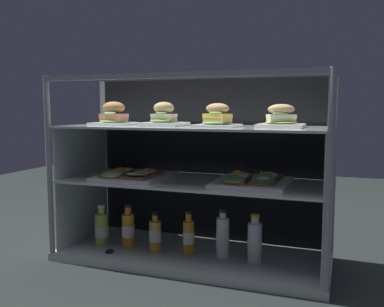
{
  "coord_description": "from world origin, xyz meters",
  "views": [
    {
      "loc": [
        0.71,
        -1.96,
        0.77
      ],
      "look_at": [
        0.0,
        0.0,
        0.54
      ],
      "focal_mm": 39.6,
      "sensor_mm": 36.0,
      "label": 1
    }
  ],
  "objects_px": {
    "juice_bottle_back_right": "(223,237)",
    "juice_bottle_tucked_behind": "(255,242)",
    "open_sandwich_tray_near_right_corner": "(133,175)",
    "plated_roll_sandwich_far_right": "(281,120)",
    "juice_bottle_front_right_end": "(102,228)",
    "kitchen_scissors": "(106,251)",
    "juice_bottle_back_left": "(155,235)",
    "juice_bottle_front_middle": "(189,236)",
    "plated_roll_sandwich_center": "(164,118)",
    "plated_roll_sandwich_mid_right": "(113,116)",
    "juice_bottle_front_second": "(128,229)",
    "plated_roll_sandwich_right_of_center": "(217,118)",
    "open_sandwich_tray_left_of_center": "(252,180)"
  },
  "relations": [
    {
      "from": "juice_bottle_front_right_end",
      "to": "juice_bottle_back_left",
      "type": "distance_m",
      "value": 0.32
    },
    {
      "from": "plated_roll_sandwich_center",
      "to": "juice_bottle_tucked_behind",
      "type": "relative_size",
      "value": 0.88
    },
    {
      "from": "plated_roll_sandwich_center",
      "to": "juice_bottle_tucked_behind",
      "type": "distance_m",
      "value": 0.75
    },
    {
      "from": "plated_roll_sandwich_far_right",
      "to": "open_sandwich_tray_near_right_corner",
      "type": "distance_m",
      "value": 0.8
    },
    {
      "from": "plated_roll_sandwich_mid_right",
      "to": "juice_bottle_tucked_behind",
      "type": "bearing_deg",
      "value": -2.41
    },
    {
      "from": "juice_bottle_tucked_behind",
      "to": "plated_roll_sandwich_far_right",
      "type": "bearing_deg",
      "value": 19.97
    },
    {
      "from": "plated_roll_sandwich_right_of_center",
      "to": "kitchen_scissors",
      "type": "bearing_deg",
      "value": -168.37
    },
    {
      "from": "plated_roll_sandwich_right_of_center",
      "to": "kitchen_scissors",
      "type": "xyz_separation_m",
      "value": [
        -0.55,
        -0.11,
        -0.68
      ]
    },
    {
      "from": "plated_roll_sandwich_right_of_center",
      "to": "juice_bottle_tucked_behind",
      "type": "height_order",
      "value": "plated_roll_sandwich_right_of_center"
    },
    {
      "from": "kitchen_scissors",
      "to": "juice_bottle_front_middle",
      "type": "bearing_deg",
      "value": 17.77
    },
    {
      "from": "juice_bottle_front_second",
      "to": "juice_bottle_front_middle",
      "type": "relative_size",
      "value": 1.03
    },
    {
      "from": "juice_bottle_front_right_end",
      "to": "kitchen_scissors",
      "type": "distance_m",
      "value": 0.16
    },
    {
      "from": "plated_roll_sandwich_center",
      "to": "kitchen_scissors",
      "type": "relative_size",
      "value": 1.32
    },
    {
      "from": "open_sandwich_tray_near_right_corner",
      "to": "juice_bottle_tucked_behind",
      "type": "distance_m",
      "value": 0.7
    },
    {
      "from": "juice_bottle_front_second",
      "to": "juice_bottle_front_middle",
      "type": "distance_m",
      "value": 0.34
    },
    {
      "from": "plated_roll_sandwich_right_of_center",
      "to": "juice_bottle_back_right",
      "type": "height_order",
      "value": "plated_roll_sandwich_right_of_center"
    },
    {
      "from": "open_sandwich_tray_near_right_corner",
      "to": "plated_roll_sandwich_far_right",
      "type": "bearing_deg",
      "value": 3.56
    },
    {
      "from": "juice_bottle_front_right_end",
      "to": "kitchen_scissors",
      "type": "xyz_separation_m",
      "value": [
        0.09,
        -0.11,
        -0.08
      ]
    },
    {
      "from": "plated_roll_sandwich_center",
      "to": "open_sandwich_tray_near_right_corner",
      "type": "bearing_deg",
      "value": -170.25
    },
    {
      "from": "juice_bottle_front_second",
      "to": "juice_bottle_back_right",
      "type": "bearing_deg",
      "value": 1.13
    },
    {
      "from": "juice_bottle_front_right_end",
      "to": "juice_bottle_front_second",
      "type": "bearing_deg",
      "value": 6.35
    },
    {
      "from": "open_sandwich_tray_near_right_corner",
      "to": "juice_bottle_back_right",
      "type": "height_order",
      "value": "open_sandwich_tray_near_right_corner"
    },
    {
      "from": "plated_roll_sandwich_far_right",
      "to": "juice_bottle_back_right",
      "type": "bearing_deg",
      "value": -175.2
    },
    {
      "from": "open_sandwich_tray_near_right_corner",
      "to": "juice_bottle_front_second",
      "type": "relative_size",
      "value": 1.66
    },
    {
      "from": "plated_roll_sandwich_mid_right",
      "to": "plated_roll_sandwich_right_of_center",
      "type": "bearing_deg",
      "value": -3.65
    },
    {
      "from": "juice_bottle_back_left",
      "to": "kitchen_scissors",
      "type": "distance_m",
      "value": 0.26
    },
    {
      "from": "plated_roll_sandwich_right_of_center",
      "to": "juice_bottle_front_middle",
      "type": "distance_m",
      "value": 0.61
    },
    {
      "from": "juice_bottle_back_right",
      "to": "juice_bottle_tucked_behind",
      "type": "relative_size",
      "value": 1.03
    },
    {
      "from": "open_sandwich_tray_near_right_corner",
      "to": "open_sandwich_tray_left_of_center",
      "type": "xyz_separation_m",
      "value": [
        0.61,
        0.03,
        0.0
      ]
    },
    {
      "from": "juice_bottle_tucked_behind",
      "to": "open_sandwich_tray_near_right_corner",
      "type": "bearing_deg",
      "value": -179.3
    },
    {
      "from": "plated_roll_sandwich_center",
      "to": "juice_bottle_tucked_behind",
      "type": "height_order",
      "value": "plated_roll_sandwich_center"
    },
    {
      "from": "plated_roll_sandwich_right_of_center",
      "to": "juice_bottle_front_middle",
      "type": "relative_size",
      "value": 0.91
    },
    {
      "from": "open_sandwich_tray_near_right_corner",
      "to": "juice_bottle_tucked_behind",
      "type": "xyz_separation_m",
      "value": [
        0.64,
        0.01,
        -0.29
      ]
    },
    {
      "from": "plated_roll_sandwich_mid_right",
      "to": "open_sandwich_tray_near_right_corner",
      "type": "bearing_deg",
      "value": -17.08
    },
    {
      "from": "plated_roll_sandwich_mid_right",
      "to": "open_sandwich_tray_near_right_corner",
      "type": "height_order",
      "value": "plated_roll_sandwich_mid_right"
    },
    {
      "from": "juice_bottle_tucked_behind",
      "to": "plated_roll_sandwich_mid_right",
      "type": "bearing_deg",
      "value": 177.59
    },
    {
      "from": "juice_bottle_tucked_behind",
      "to": "juice_bottle_back_right",
      "type": "bearing_deg",
      "value": 174.36
    },
    {
      "from": "plated_roll_sandwich_center",
      "to": "kitchen_scissors",
      "type": "distance_m",
      "value": 0.74
    },
    {
      "from": "plated_roll_sandwich_center",
      "to": "juice_bottle_front_middle",
      "type": "bearing_deg",
      "value": -4.53
    },
    {
      "from": "open_sandwich_tray_near_right_corner",
      "to": "juice_bottle_back_left",
      "type": "distance_m",
      "value": 0.33
    },
    {
      "from": "juice_bottle_back_right",
      "to": "open_sandwich_tray_near_right_corner",
      "type": "bearing_deg",
      "value": -177.15
    },
    {
      "from": "plated_roll_sandwich_far_right",
      "to": "juice_bottle_front_second",
      "type": "distance_m",
      "value": 0.97
    },
    {
      "from": "open_sandwich_tray_near_right_corner",
      "to": "kitchen_scissors",
      "type": "height_order",
      "value": "open_sandwich_tray_near_right_corner"
    },
    {
      "from": "juice_bottle_front_right_end",
      "to": "open_sandwich_tray_near_right_corner",
      "type": "bearing_deg",
      "value": 0.99
    },
    {
      "from": "juice_bottle_back_left",
      "to": "juice_bottle_front_middle",
      "type": "bearing_deg",
      "value": 9.29
    },
    {
      "from": "juice_bottle_back_right",
      "to": "kitchen_scissors",
      "type": "height_order",
      "value": "juice_bottle_back_right"
    },
    {
      "from": "plated_roll_sandwich_center",
      "to": "juice_bottle_front_second",
      "type": "distance_m",
      "value": 0.62
    },
    {
      "from": "juice_bottle_front_right_end",
      "to": "juice_bottle_back_left",
      "type": "xyz_separation_m",
      "value": [
        0.32,
        -0.01,
        -0.0
      ]
    },
    {
      "from": "plated_roll_sandwich_right_of_center",
      "to": "juice_bottle_front_right_end",
      "type": "distance_m",
      "value": 0.87
    },
    {
      "from": "open_sandwich_tray_left_of_center",
      "to": "juice_bottle_tucked_behind",
      "type": "bearing_deg",
      "value": -48.69
    }
  ]
}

